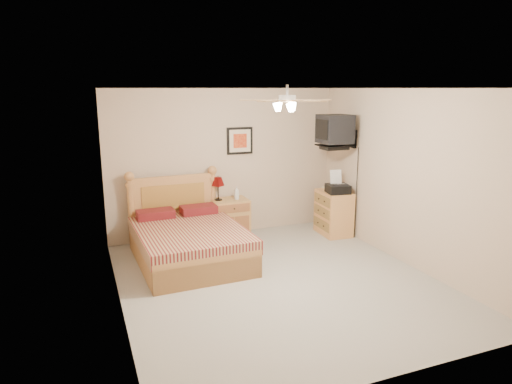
% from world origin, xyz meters
% --- Properties ---
extents(floor, '(4.50, 4.50, 0.00)m').
position_xyz_m(floor, '(0.00, 0.00, 0.00)').
color(floor, gray).
rests_on(floor, ground).
extents(ceiling, '(4.00, 4.50, 0.04)m').
position_xyz_m(ceiling, '(0.00, 0.00, 2.50)').
color(ceiling, white).
rests_on(ceiling, ground).
extents(wall_back, '(4.00, 0.04, 2.50)m').
position_xyz_m(wall_back, '(0.00, 2.25, 1.25)').
color(wall_back, '#C1A88E').
rests_on(wall_back, ground).
extents(wall_front, '(4.00, 0.04, 2.50)m').
position_xyz_m(wall_front, '(0.00, -2.25, 1.25)').
color(wall_front, '#C1A88E').
rests_on(wall_front, ground).
extents(wall_left, '(0.04, 4.50, 2.50)m').
position_xyz_m(wall_left, '(-2.00, 0.00, 1.25)').
color(wall_left, '#C1A88E').
rests_on(wall_left, ground).
extents(wall_right, '(0.04, 4.50, 2.50)m').
position_xyz_m(wall_right, '(2.00, 0.00, 1.25)').
color(wall_right, '#C1A88E').
rests_on(wall_right, ground).
extents(bed, '(1.52, 1.96, 1.24)m').
position_xyz_m(bed, '(-0.91, 1.12, 0.62)').
color(bed, '#C0784A').
rests_on(bed, ground).
extents(nightstand, '(0.61, 0.46, 0.66)m').
position_xyz_m(nightstand, '(-0.00, 2.00, 0.33)').
color(nightstand, '#B38849').
rests_on(nightstand, ground).
extents(table_lamp, '(0.26, 0.26, 0.40)m').
position_xyz_m(table_lamp, '(-0.19, 2.02, 0.86)').
color(table_lamp, '#540606').
rests_on(table_lamp, nightstand).
extents(lotion_bottle, '(0.11, 0.11, 0.22)m').
position_xyz_m(lotion_bottle, '(0.11, 1.97, 0.77)').
color(lotion_bottle, silver).
rests_on(lotion_bottle, nightstand).
extents(framed_picture, '(0.46, 0.04, 0.46)m').
position_xyz_m(framed_picture, '(0.27, 2.23, 1.62)').
color(framed_picture, black).
rests_on(framed_picture, wall_back).
extents(dresser, '(0.48, 0.67, 0.76)m').
position_xyz_m(dresser, '(1.73, 1.49, 0.38)').
color(dresser, '#C5894A').
rests_on(dresser, ground).
extents(fax_machine, '(0.42, 0.44, 0.38)m').
position_xyz_m(fax_machine, '(1.72, 1.37, 0.95)').
color(fax_machine, black).
rests_on(fax_machine, dresser).
extents(magazine_lower, '(0.22, 0.27, 0.02)m').
position_xyz_m(magazine_lower, '(1.68, 1.72, 0.77)').
color(magazine_lower, '#C4B49B').
rests_on(magazine_lower, dresser).
extents(magazine_upper, '(0.25, 0.30, 0.02)m').
position_xyz_m(magazine_upper, '(1.70, 1.71, 0.80)').
color(magazine_upper, gray).
rests_on(magazine_upper, magazine_lower).
extents(wall_tv, '(0.56, 0.46, 0.58)m').
position_xyz_m(wall_tv, '(1.75, 1.34, 1.81)').
color(wall_tv, black).
rests_on(wall_tv, wall_right).
extents(ceiling_fan, '(1.14, 1.14, 0.28)m').
position_xyz_m(ceiling_fan, '(0.00, -0.20, 2.36)').
color(ceiling_fan, white).
rests_on(ceiling_fan, ceiling).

